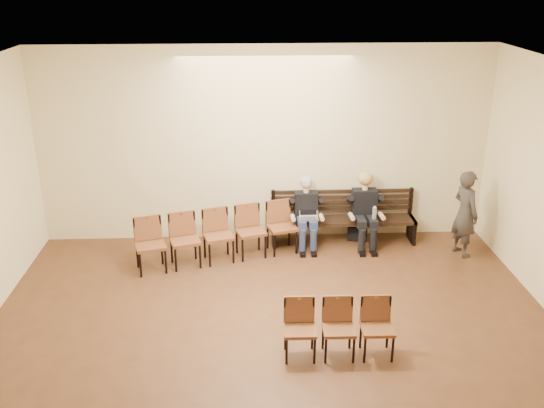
# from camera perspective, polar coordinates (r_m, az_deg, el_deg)

# --- Properties ---
(room_walls) EXTENTS (8.02, 10.01, 3.51)m
(room_walls) POSITION_cam_1_polar(r_m,az_deg,el_deg) (6.51, 0.66, 2.17)
(room_walls) COLOR beige
(room_walls) RESTS_ON ground
(bench) EXTENTS (2.60, 0.90, 0.45)m
(bench) POSITION_cam_1_polar(r_m,az_deg,el_deg) (11.09, 6.69, -2.47)
(bench) COLOR black
(bench) RESTS_ON ground
(seated_man) EXTENTS (0.50, 0.70, 1.21)m
(seated_man) POSITION_cam_1_polar(r_m,az_deg,el_deg) (10.74, 3.25, -0.96)
(seated_man) COLOR black
(seated_man) RESTS_ON ground
(seated_woman) EXTENTS (0.53, 0.74, 1.24)m
(seated_woman) POSITION_cam_1_polar(r_m,az_deg,el_deg) (10.89, 8.73, -0.78)
(seated_woman) COLOR black
(seated_woman) RESTS_ON ground
(laptop) EXTENTS (0.36, 0.30, 0.24)m
(laptop) POSITION_cam_1_polar(r_m,az_deg,el_deg) (10.62, 3.51, -1.45)
(laptop) COLOR silver
(laptop) RESTS_ON bench
(water_bottle) EXTENTS (0.08, 0.08, 0.24)m
(water_bottle) POSITION_cam_1_polar(r_m,az_deg,el_deg) (10.73, 9.58, -1.46)
(water_bottle) COLOR silver
(water_bottle) RESTS_ON bench
(bag) EXTENTS (0.40, 0.32, 0.26)m
(bag) POSITION_cam_1_polar(r_m,az_deg,el_deg) (11.26, 8.04, -2.67)
(bag) COLOR black
(bag) RESTS_ON ground
(passerby) EXTENTS (0.61, 0.74, 1.75)m
(passerby) POSITION_cam_1_polar(r_m,az_deg,el_deg) (10.81, 17.79, -0.29)
(passerby) COLOR #342F2A
(passerby) RESTS_ON ground
(chair_row_front) EXTENTS (2.78, 1.24, 0.90)m
(chair_row_front) POSITION_cam_1_polar(r_m,az_deg,el_deg) (10.27, -5.06, -3.05)
(chair_row_front) COLOR brown
(chair_row_front) RESTS_ON ground
(chair_row_back) EXTENTS (1.40, 0.45, 0.78)m
(chair_row_back) POSITION_cam_1_polar(r_m,az_deg,el_deg) (7.90, 6.30, -11.67)
(chair_row_back) COLOR brown
(chair_row_back) RESTS_ON ground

